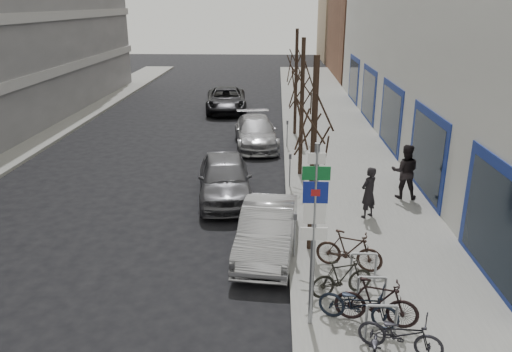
# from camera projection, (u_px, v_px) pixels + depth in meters

# --- Properties ---
(ground) EXTENTS (120.00, 120.00, 0.00)m
(ground) POSITION_uv_depth(u_px,v_px,m) (201.00, 326.00, 10.98)
(ground) COLOR black
(ground) RESTS_ON ground
(sidewalk_east) EXTENTS (5.00, 70.00, 0.15)m
(sidewalk_east) POSITION_uv_depth(u_px,v_px,m) (347.00, 176.00, 20.22)
(sidewalk_east) COLOR slate
(sidewalk_east) RESTS_ON ground
(brick_building_far) EXTENTS (12.00, 14.00, 8.00)m
(brick_building_far) POSITION_uv_depth(u_px,v_px,m) (398.00, 33.00, 46.89)
(brick_building_far) COLOR brown
(brick_building_far) RESTS_ON ground
(tan_building_far) EXTENTS (13.00, 12.00, 9.00)m
(tan_building_far) POSITION_uv_depth(u_px,v_px,m) (375.00, 21.00, 60.85)
(tan_building_far) COLOR #937A5B
(tan_building_far) RESTS_ON ground
(highway_sign_pole) EXTENTS (0.55, 0.10, 4.20)m
(highway_sign_pole) POSITION_uv_depth(u_px,v_px,m) (314.00, 226.00, 10.07)
(highway_sign_pole) COLOR gray
(highway_sign_pole) RESTS_ON ground
(bike_rack) EXTENTS (0.66, 2.26, 0.83)m
(bike_rack) POSITION_uv_depth(u_px,v_px,m) (372.00, 289.00, 11.19)
(bike_rack) COLOR gray
(bike_rack) RESTS_ON sidewalk_east
(tree_near) EXTENTS (1.80, 1.80, 5.50)m
(tree_near) POSITION_uv_depth(u_px,v_px,m) (315.00, 110.00, 12.83)
(tree_near) COLOR black
(tree_near) RESTS_ON ground
(tree_mid) EXTENTS (1.80, 1.80, 5.50)m
(tree_mid) POSITION_uv_depth(u_px,v_px,m) (303.00, 75.00, 18.96)
(tree_mid) COLOR black
(tree_mid) RESTS_ON ground
(tree_far) EXTENTS (1.80, 1.80, 5.50)m
(tree_far) POSITION_uv_depth(u_px,v_px,m) (297.00, 57.00, 25.09)
(tree_far) COLOR black
(tree_far) RESTS_ON ground
(meter_front) EXTENTS (0.10, 0.08, 1.27)m
(meter_front) POSITION_uv_depth(u_px,v_px,m) (295.00, 231.00, 13.43)
(meter_front) COLOR gray
(meter_front) RESTS_ON sidewalk_east
(meter_mid) EXTENTS (0.10, 0.08, 1.27)m
(meter_mid) POSITION_uv_depth(u_px,v_px,m) (290.00, 167.00, 18.62)
(meter_mid) COLOR gray
(meter_mid) RESTS_ON sidewalk_east
(meter_back) EXTENTS (0.10, 0.08, 1.27)m
(meter_back) POSITION_uv_depth(u_px,v_px,m) (287.00, 131.00, 23.80)
(meter_back) COLOR gray
(meter_back) RESTS_ON sidewalk_east
(bike_near_right) EXTENTS (1.89, 0.99, 1.10)m
(bike_near_right) POSITION_uv_depth(u_px,v_px,m) (377.00, 302.00, 10.64)
(bike_near_right) COLOR black
(bike_near_right) RESTS_ON sidewalk_east
(bike_mid_curb) EXTENTS (1.83, 1.15, 1.08)m
(bike_mid_curb) POSITION_uv_depth(u_px,v_px,m) (359.00, 301.00, 10.67)
(bike_mid_curb) COLOR black
(bike_mid_curb) RESTS_ON sidewalk_east
(bike_mid_inner) EXTENTS (1.65, 0.97, 0.96)m
(bike_mid_inner) POSITION_uv_depth(u_px,v_px,m) (342.00, 277.00, 11.72)
(bike_mid_inner) COLOR black
(bike_mid_inner) RESTS_ON sidewalk_east
(bike_far_curb) EXTENTS (1.73, 1.04, 1.01)m
(bike_far_curb) POSITION_uv_depth(u_px,v_px,m) (401.00, 330.00, 9.77)
(bike_far_curb) COLOR black
(bike_far_curb) RESTS_ON sidewalk_east
(bike_far_inner) EXTENTS (1.84, 1.08, 1.07)m
(bike_far_inner) POSITION_uv_depth(u_px,v_px,m) (349.00, 250.00, 12.89)
(bike_far_inner) COLOR black
(bike_far_inner) RESTS_ON sidewalk_east
(parked_car_front) EXTENTS (1.84, 4.32, 1.38)m
(parked_car_front) POSITION_uv_depth(u_px,v_px,m) (267.00, 230.00, 13.99)
(parked_car_front) COLOR #A8A8AD
(parked_car_front) RESTS_ON ground
(parked_car_mid) EXTENTS (2.46, 4.81, 1.57)m
(parked_car_mid) POSITION_uv_depth(u_px,v_px,m) (225.00, 178.00, 17.84)
(parked_car_mid) COLOR #55545A
(parked_car_mid) RESTS_ON ground
(parked_car_back) EXTENTS (2.54, 5.08, 1.42)m
(parked_car_back) POSITION_uv_depth(u_px,v_px,m) (256.00, 132.00, 24.44)
(parked_car_back) COLOR #939297
(parked_car_back) RESTS_ON ground
(lane_car) EXTENTS (3.01, 5.65, 1.51)m
(lane_car) POSITION_uv_depth(u_px,v_px,m) (226.00, 100.00, 32.24)
(lane_car) COLOR black
(lane_car) RESTS_ON ground
(pedestrian_near) EXTENTS (0.73, 0.71, 1.69)m
(pedestrian_near) POSITION_uv_depth(u_px,v_px,m) (369.00, 192.00, 15.90)
(pedestrian_near) COLOR black
(pedestrian_near) RESTS_ON sidewalk_east
(pedestrian_far) EXTENTS (0.80, 0.61, 1.97)m
(pedestrian_far) POSITION_uv_depth(u_px,v_px,m) (405.00, 171.00, 17.47)
(pedestrian_far) COLOR black
(pedestrian_far) RESTS_ON sidewalk_east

